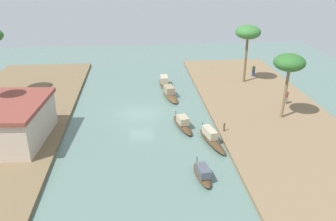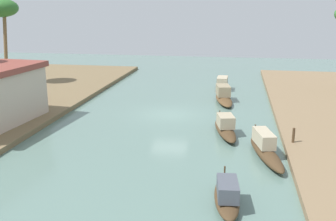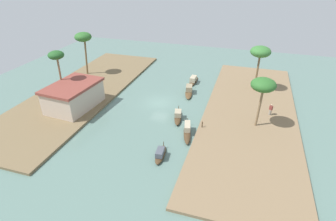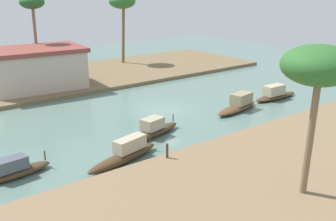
{
  "view_description": "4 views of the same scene",
  "coord_description": "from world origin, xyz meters",
  "px_view_note": "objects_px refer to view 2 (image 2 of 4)",
  "views": [
    {
      "loc": [
        -34.04,
        0.21,
        15.07
      ],
      "look_at": [
        -1.26,
        -2.85,
        0.81
      ],
      "focal_mm": 37.3,
      "sensor_mm": 36.0,
      "label": 1
    },
    {
      "loc": [
        -26.29,
        -4.57,
        7.49
      ],
      "look_at": [
        -2.61,
        -0.36,
        1.01
      ],
      "focal_mm": 41.87,
      "sensor_mm": 36.0,
      "label": 2
    },
    {
      "loc": [
        -34.86,
        -12.3,
        19.15
      ],
      "look_at": [
        -3.8,
        -2.61,
        1.05
      ],
      "focal_mm": 28.93,
      "sensor_mm": 36.0,
      "label": 3
    },
    {
      "loc": [
        -17.26,
        -23.18,
        9.17
      ],
      "look_at": [
        -1.65,
        -2.85,
        0.99
      ],
      "focal_mm": 42.68,
      "sensor_mm": 36.0,
      "label": 4
    }
  ],
  "objects_px": {
    "sampan_with_tall_canopy": "(225,128)",
    "sampan_near_left_bank": "(224,96)",
    "palm_tree_right_tall": "(1,10)",
    "sampan_upstream_small": "(227,195)",
    "mooring_post": "(294,135)",
    "sampan_midstream": "(222,85)",
    "sampan_downstream_large": "(265,149)"
  },
  "relations": [
    {
      "from": "sampan_with_tall_canopy",
      "to": "sampan_midstream",
      "type": "relative_size",
      "value": 0.97
    },
    {
      "from": "sampan_midstream",
      "to": "sampan_upstream_small",
      "type": "bearing_deg",
      "value": -175.9
    },
    {
      "from": "sampan_with_tall_canopy",
      "to": "sampan_midstream",
      "type": "distance_m",
      "value": 12.94
    },
    {
      "from": "mooring_post",
      "to": "sampan_upstream_small",
      "type": "bearing_deg",
      "value": 154.35
    },
    {
      "from": "sampan_downstream_large",
      "to": "mooring_post",
      "type": "bearing_deg",
      "value": -56.92
    },
    {
      "from": "sampan_near_left_bank",
      "to": "sampan_with_tall_canopy",
      "type": "distance_m",
      "value": 8.24
    },
    {
      "from": "sampan_upstream_small",
      "to": "mooring_post",
      "type": "distance_m",
      "value": 7.67
    },
    {
      "from": "sampan_midstream",
      "to": "palm_tree_right_tall",
      "type": "xyz_separation_m",
      "value": [
        -2.43,
        19.8,
        6.66
      ]
    },
    {
      "from": "sampan_with_tall_canopy",
      "to": "sampan_midstream",
      "type": "bearing_deg",
      "value": -9.51
    },
    {
      "from": "palm_tree_right_tall",
      "to": "sampan_with_tall_canopy",
      "type": "bearing_deg",
      "value": -117.06
    },
    {
      "from": "sampan_midstream",
      "to": "palm_tree_right_tall",
      "type": "relative_size",
      "value": 0.61
    },
    {
      "from": "mooring_post",
      "to": "palm_tree_right_tall",
      "type": "bearing_deg",
      "value": 63.26
    },
    {
      "from": "sampan_upstream_small",
      "to": "mooring_post",
      "type": "relative_size",
      "value": 4.36
    },
    {
      "from": "sampan_with_tall_canopy",
      "to": "sampan_downstream_large",
      "type": "relative_size",
      "value": 0.92
    },
    {
      "from": "sampan_downstream_large",
      "to": "palm_tree_right_tall",
      "type": "distance_m",
      "value": 27.37
    },
    {
      "from": "sampan_midstream",
      "to": "mooring_post",
      "type": "distance_m",
      "value": 15.29
    },
    {
      "from": "sampan_near_left_bank",
      "to": "sampan_with_tall_canopy",
      "type": "bearing_deg",
      "value": 172.5
    },
    {
      "from": "sampan_upstream_small",
      "to": "palm_tree_right_tall",
      "type": "distance_m",
      "value": 29.1
    },
    {
      "from": "sampan_near_left_bank",
      "to": "sampan_downstream_large",
      "type": "height_order",
      "value": "sampan_near_left_bank"
    },
    {
      "from": "sampan_upstream_small",
      "to": "mooring_post",
      "type": "xyz_separation_m",
      "value": [
        6.91,
        -3.32,
        0.33
      ]
    },
    {
      "from": "sampan_with_tall_canopy",
      "to": "palm_tree_right_tall",
      "type": "distance_m",
      "value": 24.0
    },
    {
      "from": "sampan_with_tall_canopy",
      "to": "sampan_upstream_small",
      "type": "bearing_deg",
      "value": 169.74
    },
    {
      "from": "sampan_with_tall_canopy",
      "to": "sampan_midstream",
      "type": "height_order",
      "value": "sampan_midstream"
    },
    {
      "from": "sampan_upstream_small",
      "to": "mooring_post",
      "type": "bearing_deg",
      "value": -31.31
    },
    {
      "from": "sampan_downstream_large",
      "to": "mooring_post",
      "type": "height_order",
      "value": "sampan_downstream_large"
    },
    {
      "from": "sampan_with_tall_canopy",
      "to": "sampan_near_left_bank",
      "type": "bearing_deg",
      "value": -9.79
    },
    {
      "from": "sampan_midstream",
      "to": "mooring_post",
      "type": "height_order",
      "value": "sampan_midstream"
    },
    {
      "from": "palm_tree_right_tall",
      "to": "sampan_upstream_small",
      "type": "bearing_deg",
      "value": -132.44
    },
    {
      "from": "sampan_with_tall_canopy",
      "to": "palm_tree_right_tall",
      "type": "height_order",
      "value": "palm_tree_right_tall"
    },
    {
      "from": "mooring_post",
      "to": "palm_tree_right_tall",
      "type": "distance_m",
      "value": 27.86
    },
    {
      "from": "sampan_with_tall_canopy",
      "to": "sampan_upstream_small",
      "type": "xyz_separation_m",
      "value": [
        -8.62,
        -0.37,
        -0.03
      ]
    },
    {
      "from": "mooring_post",
      "to": "palm_tree_right_tall",
      "type": "height_order",
      "value": "palm_tree_right_tall"
    }
  ]
}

